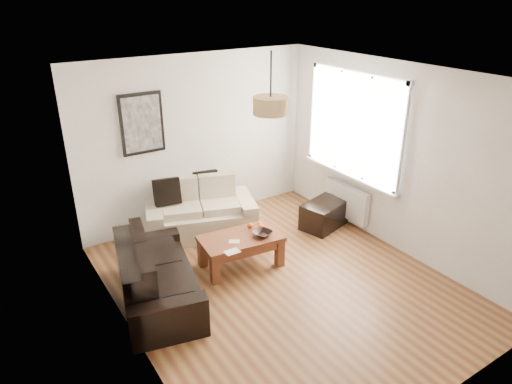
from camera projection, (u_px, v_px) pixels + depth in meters
floor at (282, 283)px, 5.89m from camera, size 4.50×4.50×0.00m
ceiling at (287, 76)px, 4.83m from camera, size 3.80×4.50×0.00m
wall_back at (197, 140)px, 7.08m from camera, size 3.80×0.04×2.60m
wall_front at (454, 286)px, 3.64m from camera, size 3.80×0.04×2.60m
wall_left at (124, 234)px, 4.41m from camera, size 0.04×4.50×2.60m
wall_right at (397, 159)px, 6.31m from camera, size 0.04×4.50×2.60m
window_bay at (355, 125)px, 6.78m from camera, size 0.14×1.90×1.60m
radiator at (346, 201)px, 7.26m from camera, size 0.10×0.90×0.52m
poster at (142, 124)px, 6.47m from camera, size 0.62×0.04×0.87m
pendant_shade at (271, 106)px, 5.21m from camera, size 0.40×0.40×0.20m
loveseat_cream at (201, 208)px, 6.98m from camera, size 1.80×1.35×0.80m
sofa_leather at (157, 273)px, 5.45m from camera, size 1.19×1.85×0.74m
coffee_table at (241, 251)px, 6.19m from camera, size 1.13×0.71×0.44m
ottoman at (324, 215)px, 7.21m from camera, size 0.81×0.63×0.41m
cushion_left at (167, 192)px, 6.78m from camera, size 0.41×0.20×0.39m
cushion_right at (206, 183)px, 7.11m from camera, size 0.39×0.19×0.37m
fruit_bowl at (263, 233)px, 6.12m from camera, size 0.31×0.31×0.06m
orange_a at (261, 227)px, 6.26m from camera, size 0.08×0.08×0.08m
orange_b at (260, 224)px, 6.35m from camera, size 0.08×0.08×0.07m
orange_c at (250, 226)px, 6.30m from camera, size 0.10×0.10×0.08m
papers at (232, 252)px, 5.75m from camera, size 0.19×0.13×0.01m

